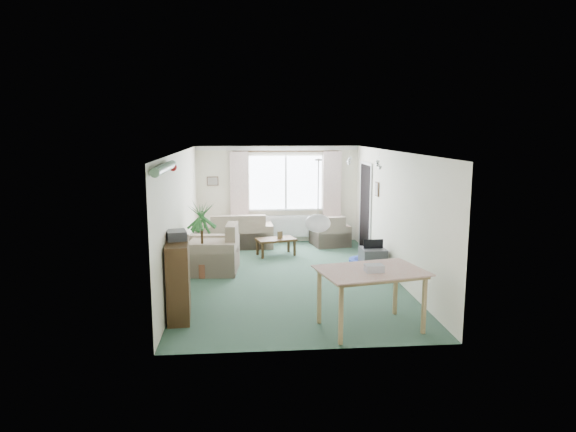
{
  "coord_description": "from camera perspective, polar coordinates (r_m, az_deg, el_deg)",
  "views": [
    {
      "loc": [
        -0.85,
        -9.42,
        2.8
      ],
      "look_at": [
        0.0,
        0.3,
        1.15
      ],
      "focal_mm": 32.0,
      "sensor_mm": 36.0,
      "label": 1
    }
  ],
  "objects": [
    {
      "name": "tv_cube",
      "position": [
        10.4,
        9.39,
        -4.82
      ],
      "size": [
        0.48,
        0.53,
        0.47
      ],
      "primitive_type": "cube",
      "rotation": [
        0.0,
        0.0,
        0.02
      ],
      "color": "#37373C",
      "rests_on": "ground"
    },
    {
      "name": "coffee_table",
      "position": [
        11.56,
        -1.35,
        -3.44
      ],
      "size": [
        0.95,
        0.69,
        0.38
      ],
      "primitive_type": "cube",
      "rotation": [
        0.0,
        0.0,
        0.28
      ],
      "color": "black",
      "rests_on": "ground"
    },
    {
      "name": "wall_picture_back",
      "position": [
        12.74,
        -8.37,
        3.86
      ],
      "size": [
        0.28,
        0.03,
        0.22
      ],
      "primitive_type": "cube",
      "color": "brown"
    },
    {
      "name": "doorway",
      "position": [
        12.1,
        8.61,
        0.93
      ],
      "size": [
        0.03,
        0.95,
        2.0
      ],
      "primitive_type": "cube",
      "color": "black"
    },
    {
      "name": "pet_bed",
      "position": [
        10.87,
        8.5,
        -5.09
      ],
      "size": [
        0.87,
        0.87,
        0.13
      ],
      "primitive_type": "cylinder",
      "rotation": [
        0.0,
        0.0,
        0.43
      ],
      "color": "navy",
      "rests_on": "ground"
    },
    {
      "name": "pendant_lamp",
      "position": [
        7.32,
        3.34,
        -0.81
      ],
      "size": [
        0.36,
        0.36,
        0.36
      ],
      "primitive_type": "sphere",
      "color": "white"
    },
    {
      "name": "tinsel_garland",
      "position": [
        7.22,
        -13.55,
        5.2
      ],
      "size": [
        1.6,
        1.6,
        0.12
      ],
      "primitive_type": "cylinder",
      "color": "#196626"
    },
    {
      "name": "radiator",
      "position": [
        12.88,
        -0.24,
        -1.14
      ],
      "size": [
        1.2,
        0.1,
        0.55
      ],
      "primitive_type": "cube",
      "color": "white"
    },
    {
      "name": "armchair_left",
      "position": [
        10.33,
        -8.49,
        -3.5
      ],
      "size": [
        1.1,
        1.15,
        0.96
      ],
      "primitive_type": "cube",
      "rotation": [
        0.0,
        0.0,
        -1.65
      ],
      "color": "beige",
      "rests_on": "ground"
    },
    {
      "name": "ground",
      "position": [
        9.87,
        0.15,
        -6.89
      ],
      "size": [
        6.5,
        6.5,
        0.0
      ],
      "primitive_type": "plane",
      "color": "#315240"
    },
    {
      "name": "armchair_corner",
      "position": [
        12.56,
        4.69,
        -1.57
      ],
      "size": [
        0.95,
        0.92,
        0.75
      ],
      "primitive_type": "cube",
      "rotation": [
        0.0,
        0.0,
        3.31
      ],
      "color": "#C4A994",
      "rests_on": "ground"
    },
    {
      "name": "curtain_rod",
      "position": [
        12.63,
        -0.23,
        7.19
      ],
      "size": [
        2.6,
        0.03,
        0.03
      ],
      "primitive_type": "cube",
      "color": "black"
    },
    {
      "name": "houseplant",
      "position": [
        9.9,
        -9.53,
        -2.58
      ],
      "size": [
        0.79,
        0.79,
        1.47
      ],
      "primitive_type": "cylinder",
      "rotation": [
        0.0,
        0.0,
        -0.3
      ],
      "color": "#1E5826",
      "rests_on": "ground"
    },
    {
      "name": "curtain_left",
      "position": [
        12.65,
        -5.42,
        2.6
      ],
      "size": [
        0.45,
        0.08,
        2.0
      ],
      "primitive_type": "cube",
      "color": "beige"
    },
    {
      "name": "window",
      "position": [
        12.76,
        -0.26,
        3.75
      ],
      "size": [
        1.8,
        0.03,
        1.3
      ],
      "primitive_type": "cube",
      "color": "white"
    },
    {
      "name": "sofa",
      "position": [
        12.41,
        -5.59,
        -1.56
      ],
      "size": [
        1.67,
        0.93,
        0.82
      ],
      "primitive_type": "cube",
      "rotation": [
        0.0,
        0.0,
        3.18
      ],
      "color": "beige",
      "rests_on": "ground"
    },
    {
      "name": "dining_table",
      "position": [
        7.44,
        9.13,
        -9.19
      ],
      "size": [
        1.5,
        1.16,
        0.84
      ],
      "primitive_type": "cube",
      "rotation": [
        0.0,
        0.0,
        0.22
      ],
      "color": "#976952",
      "rests_on": "ground"
    },
    {
      "name": "photo_frame",
      "position": [
        11.52,
        -0.9,
        -2.11
      ],
      "size": [
        0.12,
        0.05,
        0.16
      ],
      "primitive_type": "cube",
      "rotation": [
        0.0,
        0.0,
        0.29
      ],
      "color": "brown",
      "rests_on": "coffee_table"
    },
    {
      "name": "bookshelf",
      "position": [
        7.91,
        -12.07,
        -6.89
      ],
      "size": [
        0.39,
        0.98,
        1.17
      ],
      "primitive_type": "cube",
      "rotation": [
        0.0,
        0.0,
        0.08
      ],
      "color": "black",
      "rests_on": "ground"
    },
    {
      "name": "wall_picture_right",
      "position": [
        11.07,
        9.87,
        2.97
      ],
      "size": [
        0.03,
        0.24,
        0.3
      ],
      "primitive_type": "cube",
      "color": "brown"
    },
    {
      "name": "gift_box",
      "position": [
        7.21,
        9.53,
        -5.82
      ],
      "size": [
        0.26,
        0.19,
        0.12
      ],
      "primitive_type": "cube",
      "rotation": [
        0.0,
        0.0,
        0.05
      ],
      "color": "#B7B5C0",
      "rests_on": "dining_table"
    },
    {
      "name": "hifi_box",
      "position": [
        7.85,
        -12.3,
        -2.1
      ],
      "size": [
        0.35,
        0.4,
        0.14
      ],
      "primitive_type": "cube",
      "rotation": [
        0.0,
        0.0,
        0.22
      ],
      "color": "#37383C",
      "rests_on": "bookshelf"
    },
    {
      "name": "curtain_right",
      "position": [
        12.84,
        4.91,
        2.71
      ],
      "size": [
        0.45,
        0.08,
        2.0
      ],
      "primitive_type": "cube",
      "color": "beige"
    },
    {
      "name": "bauble_cluster_b",
      "position": [
        9.47,
        10.07,
        5.94
      ],
      "size": [
        0.2,
        0.2,
        0.2
      ],
      "primitive_type": "sphere",
      "color": "silver"
    },
    {
      "name": "bauble_cluster_a",
      "position": [
        10.56,
        6.8,
        6.38
      ],
      "size": [
        0.2,
        0.2,
        0.2
      ],
      "primitive_type": "sphere",
      "color": "silver"
    }
  ]
}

